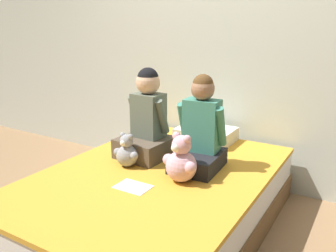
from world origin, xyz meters
The scene contains 9 objects.
ground_plane centered at (0.00, 0.00, 0.00)m, with size 14.00×14.00×0.00m, color #93704C.
wall_behind_bed centered at (0.00, 1.04, 1.25)m, with size 8.00×0.06×2.50m.
bed centered at (0.00, 0.00, 0.20)m, with size 1.35×1.91×0.41m.
child_on_left centered at (-0.23, 0.23, 0.67)m, with size 0.37×0.36×0.65m.
child_on_right centered at (0.20, 0.23, 0.66)m, with size 0.33×0.40×0.63m.
teddy_bear_held_by_left_child centered at (-0.23, -0.01, 0.51)m, with size 0.20×0.15×0.24m.
teddy_bear_held_by_right_child centered at (0.20, -0.03, 0.54)m, with size 0.25×0.19×0.31m.
pillow_at_headboard centered at (0.00, 0.76, 0.47)m, with size 0.45×0.34×0.11m.
sign_card centered at (0.00, -0.26, 0.41)m, with size 0.21×0.15×0.00m.
Camera 1 is at (1.18, -1.81, 1.36)m, focal length 38.00 mm.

